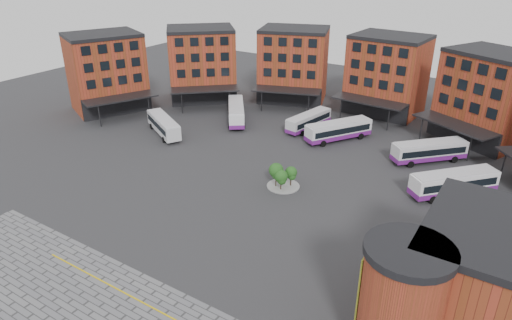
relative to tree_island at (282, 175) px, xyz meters
The scene contains 11 objects.
ground 11.89m from the tree_island, 99.64° to the right, with size 160.00×160.00×0.00m, color #28282B.
yellow_line 25.64m from the tree_island, 89.92° to the right, with size 26.00×0.15×0.02m, color gold.
main_building 28.02m from the tree_island, 104.18° to the left, with size 94.14×42.48×14.60m.
east_building 30.66m from the tree_island, 28.68° to the right, with size 17.40×15.40×10.60m.
tree_island is the anchor object (origin of this frame).
bus_a 26.92m from the tree_island, 167.70° to the left, with size 10.58×7.36×3.04m.
bus_b 26.44m from the tree_island, 137.97° to the left, with size 8.99×11.00×3.28m.
bus_c 22.23m from the tree_island, 107.42° to the left, with size 4.14×10.43×2.87m.
bus_d 19.30m from the tree_island, 90.78° to the left, with size 8.43×11.12×3.24m.
bus_e 23.72m from the tree_island, 52.66° to the left, with size 9.73×9.88×3.17m.
bus_f 22.03m from the tree_island, 27.56° to the left, with size 9.80×10.35×3.27m.
Camera 1 is at (27.85, -35.22, 29.29)m, focal length 32.00 mm.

